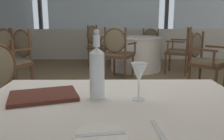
% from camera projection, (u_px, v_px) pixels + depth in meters
% --- Properties ---
extents(ground_plane, '(14.33, 14.33, 0.00)m').
position_uv_depth(ground_plane, '(96.00, 116.00, 2.80)').
color(ground_plane, '#756047').
extents(window_wall_far, '(11.03, 0.14, 2.89)m').
position_uv_depth(window_wall_far, '(104.00, 18.00, 6.47)').
color(window_wall_far, beige).
rests_on(window_wall_far, ground_plane).
extents(side_plate, '(0.19, 0.19, 0.01)m').
position_uv_depth(side_plate, '(101.00, 136.00, 0.80)').
color(side_plate, white).
rests_on(side_plate, foreground_table).
extents(butter_knife, '(0.18, 0.05, 0.00)m').
position_uv_depth(butter_knife, '(101.00, 134.00, 0.80)').
color(butter_knife, silver).
rests_on(butter_knife, foreground_table).
extents(dinner_fork, '(0.03, 0.18, 0.00)m').
position_uv_depth(dinner_fork, '(159.00, 131.00, 0.84)').
color(dinner_fork, silver).
rests_on(dinner_fork, foreground_table).
extents(water_bottle, '(0.08, 0.08, 0.35)m').
position_uv_depth(water_bottle, '(97.00, 71.00, 1.18)').
color(water_bottle, white).
rests_on(water_bottle, foreground_table).
extents(wine_glass, '(0.08, 0.08, 0.19)m').
position_uv_depth(wine_glass, '(139.00, 74.00, 1.15)').
color(wine_glass, white).
rests_on(wine_glass, foreground_table).
extents(menu_book, '(0.39, 0.32, 0.02)m').
position_uv_depth(menu_book, '(43.00, 96.00, 1.21)').
color(menu_book, '#512319').
rests_on(menu_book, foreground_table).
extents(dining_chair_0_0, '(0.66, 0.66, 0.93)m').
position_uv_depth(dining_chair_0_0, '(204.00, 57.00, 3.59)').
color(dining_chair_0_0, brown).
rests_on(dining_chair_0_0, ground_plane).
extents(background_table_1, '(1.16, 1.16, 0.74)m').
position_uv_depth(background_table_1, '(136.00, 53.00, 5.25)').
color(background_table_1, white).
rests_on(background_table_1, ground_plane).
extents(dining_chair_1_0, '(0.64, 0.62, 0.99)m').
position_uv_depth(dining_chair_1_0, '(117.00, 49.00, 4.32)').
color(dining_chair_1_0, brown).
rests_on(dining_chair_1_0, ground_plane).
extents(dining_chair_1_1, '(0.62, 0.64, 0.97)m').
position_uv_depth(dining_chair_1_1, '(183.00, 47.00, 4.79)').
color(dining_chair_1_1, brown).
rests_on(dining_chair_1_1, ground_plane).
extents(dining_chair_1_2, '(0.64, 0.62, 0.88)m').
position_uv_depth(dining_chair_1_2, '(149.00, 43.00, 6.10)').
color(dining_chair_1_2, brown).
rests_on(dining_chair_1_2, ground_plane).
extents(dining_chair_1_3, '(0.62, 0.64, 0.98)m').
position_uv_depth(dining_chair_1_3, '(96.00, 42.00, 5.64)').
color(dining_chair_1_3, brown).
rests_on(dining_chair_1_3, ground_plane).
extents(dining_chair_2_0, '(0.59, 0.63, 0.95)m').
position_uv_depth(dining_chair_2_0, '(0.00, 48.00, 4.69)').
color(dining_chair_2_0, brown).
rests_on(dining_chair_2_0, ground_plane).
extents(dining_chair_2_1, '(0.63, 0.59, 0.90)m').
position_uv_depth(dining_chair_2_1, '(0.00, 43.00, 5.98)').
color(dining_chair_2_1, brown).
rests_on(dining_chair_2_1, ground_plane).
extents(dining_chair_3_3, '(0.65, 0.64, 0.98)m').
position_uv_depth(dining_chair_3_3, '(16.00, 55.00, 3.62)').
color(dining_chair_3_3, brown).
rests_on(dining_chair_3_3, ground_plane).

